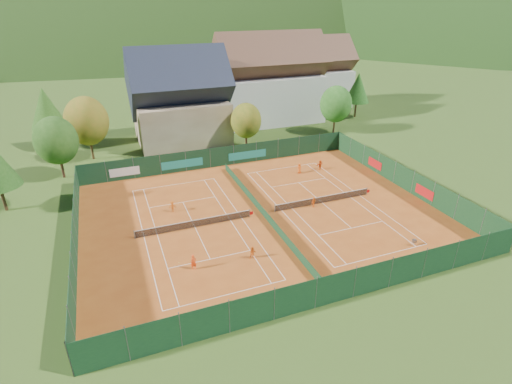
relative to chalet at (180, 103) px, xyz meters
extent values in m
plane|color=#304E18|center=(3.00, -30.00, -6.64)|extent=(600.00, 600.00, 0.00)
cube|color=#A44A18|center=(3.00, -30.00, -6.62)|extent=(40.00, 32.00, 0.01)
cube|color=white|center=(-5.00, -18.12, -6.61)|extent=(10.97, 0.06, 0.00)
cube|color=white|center=(-5.00, -41.88, -6.61)|extent=(10.97, 0.06, 0.00)
cube|color=white|center=(-10.48, -30.00, -6.61)|extent=(0.06, 23.77, 0.00)
cube|color=white|center=(0.49, -30.00, -6.61)|extent=(0.06, 23.77, 0.00)
cube|color=white|center=(-9.12, -30.00, -6.61)|extent=(0.06, 23.77, 0.00)
cube|color=white|center=(-0.88, -30.00, -6.61)|extent=(0.06, 23.77, 0.00)
cube|color=white|center=(-5.00, -23.60, -6.61)|extent=(8.23, 0.06, 0.00)
cube|color=white|center=(-5.00, -36.40, -6.61)|extent=(8.23, 0.06, 0.00)
cube|color=white|center=(-5.00, -30.00, -6.61)|extent=(0.06, 12.80, 0.00)
cube|color=white|center=(11.00, -18.12, -6.61)|extent=(10.97, 0.06, 0.00)
cube|color=white|center=(11.00, -41.88, -6.61)|extent=(10.97, 0.06, 0.00)
cube|color=white|center=(5.51, -30.00, -6.61)|extent=(0.06, 23.77, 0.00)
cube|color=white|center=(16.48, -30.00, -6.61)|extent=(0.06, 23.77, 0.00)
cube|color=white|center=(6.88, -30.00, -6.61)|extent=(0.06, 23.77, 0.00)
cube|color=white|center=(15.12, -30.00, -6.61)|extent=(0.06, 23.77, 0.00)
cube|color=white|center=(11.00, -23.60, -6.61)|extent=(8.23, 0.06, 0.00)
cube|color=white|center=(11.00, -36.40, -6.61)|extent=(8.23, 0.06, 0.00)
cube|color=white|center=(11.00, -30.00, -6.61)|extent=(0.06, 12.80, 0.00)
cylinder|color=#59595B|center=(-11.40, -30.00, -6.11)|extent=(0.10, 0.10, 1.02)
cylinder|color=#59595B|center=(1.40, -30.00, -6.11)|extent=(0.10, 0.10, 1.02)
cube|color=black|center=(-5.00, -30.00, -6.16)|extent=(12.80, 0.02, 0.86)
cube|color=white|center=(-5.00, -30.00, -5.73)|extent=(12.80, 0.04, 0.06)
cube|color=red|center=(1.65, -30.00, -6.17)|extent=(0.40, 0.04, 0.40)
cylinder|color=#59595B|center=(4.60, -30.00, -6.11)|extent=(0.10, 0.10, 1.02)
cylinder|color=#59595B|center=(17.40, -30.00, -6.11)|extent=(0.10, 0.10, 1.02)
cube|color=black|center=(11.00, -30.00, -6.16)|extent=(12.80, 0.02, 0.86)
cube|color=white|center=(11.00, -30.00, -5.73)|extent=(12.80, 0.04, 0.06)
cube|color=red|center=(17.65, -30.00, -6.17)|extent=(0.40, 0.04, 0.40)
cube|color=#13351B|center=(3.00, -30.00, -6.12)|extent=(0.03, 28.80, 1.00)
cube|color=#12331D|center=(3.00, -14.00, -5.12)|extent=(40.00, 0.04, 3.00)
cube|color=teal|center=(-3.00, -14.06, -5.42)|extent=(6.00, 0.03, 1.20)
cube|color=teal|center=(7.00, -14.06, -5.42)|extent=(6.00, 0.03, 1.20)
cube|color=silver|center=(-11.00, -14.06, -5.42)|extent=(4.00, 0.03, 1.20)
cube|color=#14381E|center=(3.00, -46.00, -5.12)|extent=(40.00, 0.04, 3.00)
cube|color=#163D21|center=(-17.00, -30.00, -5.12)|extent=(0.04, 32.00, 3.00)
cube|color=#123318|center=(23.00, -30.00, -5.12)|extent=(0.04, 32.00, 3.00)
cube|color=#B21414|center=(22.94, -34.00, -5.42)|extent=(0.03, 3.00, 1.20)
cube|color=#B21414|center=(22.94, -24.00, -5.42)|extent=(0.03, 3.00, 1.20)
cube|color=#CAB28E|center=(0.00, 0.00, -3.12)|extent=(15.00, 12.00, 7.00)
cube|color=#1E2333|center=(0.00, 0.00, 3.38)|extent=(16.20, 12.00, 12.00)
cube|color=silver|center=(19.00, 6.00, -2.12)|extent=(20.00, 11.00, 9.00)
cube|color=brown|center=(19.00, 6.00, 5.13)|extent=(21.60, 11.00, 11.00)
cube|color=silver|center=(33.00, 14.00, -2.62)|extent=(16.00, 10.00, 8.00)
cube|color=brown|center=(33.00, 14.00, 3.88)|extent=(17.28, 10.00, 10.00)
cylinder|color=#472919|center=(-19.00, -10.00, -5.22)|extent=(0.36, 0.36, 2.80)
ellipsoid|color=#265117|center=(-19.00, -10.00, -1.22)|extent=(5.72, 5.72, 6.58)
cylinder|color=#4B341A|center=(-15.00, -4.00, -5.05)|extent=(0.36, 0.36, 3.15)
ellipsoid|color=olive|center=(-15.00, -4.00, -0.55)|extent=(6.44, 6.44, 7.40)
cylinder|color=#452E18|center=(-21.00, 4.00, -4.87)|extent=(0.36, 0.36, 3.50)
cone|color=#295819|center=(-21.00, 4.00, 0.13)|extent=(5.60, 5.60, 6.50)
cylinder|color=#412817|center=(9.00, -8.00, -5.40)|extent=(0.36, 0.36, 2.45)
ellipsoid|color=olive|center=(9.00, -8.00, -1.90)|extent=(5.01, 5.01, 5.76)
cylinder|color=#4D311B|center=(27.00, -6.00, -5.22)|extent=(0.36, 0.36, 2.80)
ellipsoid|color=#26601B|center=(27.00, -6.00, -1.22)|extent=(5.72, 5.72, 6.58)
cylinder|color=#4A301A|center=(37.00, 2.00, -5.05)|extent=(0.36, 0.36, 3.15)
cone|color=#215B1A|center=(37.00, 2.00, -0.55)|extent=(5.04, 5.04, 5.85)
cylinder|color=#4D331B|center=(-25.00, -18.00, -5.05)|extent=(0.36, 0.36, 3.15)
cylinder|color=#442918|center=(29.00, 10.00, -4.87)|extent=(0.36, 0.36, 3.50)
ellipsoid|color=olive|center=(29.00, 10.00, 0.13)|extent=(7.15, 7.15, 8.22)
ellipsoid|color=black|center=(13.00, 270.00, -48.97)|extent=(440.00, 440.00, 242.00)
ellipsoid|color=black|center=(243.00, 160.00, -45.19)|extent=(380.00, 380.00, 220.40)
cylinder|color=slate|center=(14.85, -41.75, -6.22)|extent=(0.02, 0.02, 0.80)
cylinder|color=slate|center=(15.15, -41.75, -6.22)|extent=(0.02, 0.02, 0.80)
cylinder|color=slate|center=(14.85, -41.45, -6.22)|extent=(0.02, 0.02, 0.80)
cylinder|color=slate|center=(15.15, -41.45, -6.22)|extent=(0.02, 0.02, 0.80)
cube|color=slate|center=(15.00, -41.60, -6.07)|extent=(0.34, 0.34, 0.30)
ellipsoid|color=#CCD833|center=(15.00, -41.60, -6.04)|extent=(0.28, 0.28, 0.16)
sphere|color=#CCD833|center=(-7.95, -35.89, -6.59)|extent=(0.07, 0.07, 0.07)
sphere|color=#CCD833|center=(9.52, -38.56, -6.59)|extent=(0.07, 0.07, 0.07)
imported|color=#FE4E16|center=(-6.82, -37.38, -5.83)|extent=(0.59, 0.40, 1.58)
imported|color=#DD5913|center=(-1.11, -37.78, -5.95)|extent=(0.73, 0.61, 1.36)
imported|color=#CB5512|center=(-6.60, -25.60, -5.93)|extent=(1.01, 0.75, 1.40)
imported|color=orange|center=(9.44, -30.54, -5.97)|extent=(0.83, 0.63, 1.31)
imported|color=#E95C14|center=(12.52, -20.63, -5.89)|extent=(0.79, 0.58, 1.47)
imported|color=#D54D12|center=(15.97, -20.50, -5.91)|extent=(1.38, 0.80, 1.42)
camera|label=1|loc=(-12.33, -67.63, 16.22)|focal=28.00mm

